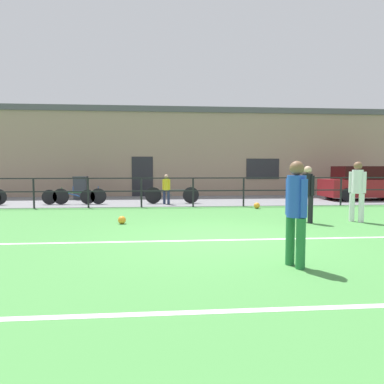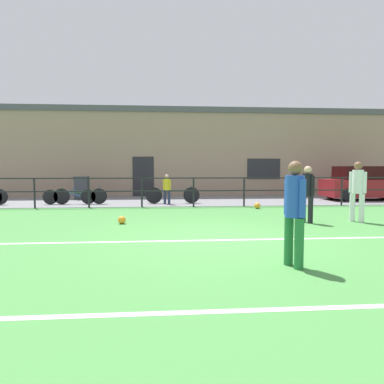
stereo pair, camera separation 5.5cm
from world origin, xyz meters
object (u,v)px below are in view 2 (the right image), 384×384
player_striker (358,188)px  bicycle_parked_3 (69,197)px  soccer_ball_match (257,206)px  parked_car_red (366,184)px  soccer_ball_spare (122,220)px  bicycle_parked_0 (173,195)px  bicycle_parked_1 (80,196)px  trash_bin_0 (82,188)px  spectator_child (167,187)px  player_winger (295,207)px  player_goalkeeper (307,191)px

player_striker → bicycle_parked_3: size_ratio=0.80×
soccer_ball_match → parked_car_red: size_ratio=0.06×
soccer_ball_spare → bicycle_parked_0: (1.51, 5.07, 0.27)m
bicycle_parked_1 → trash_bin_0: (-0.47, 2.26, 0.21)m
soccer_ball_spare → bicycle_parked_0: bearing=73.4°
spectator_child → player_winger: bearing=118.4°
soccer_ball_match → soccer_ball_spare: 5.58m
trash_bin_0 → bicycle_parked_3: bearing=-89.4°
player_striker → player_winger: player_striker is taller
player_goalkeeper → soccer_ball_spare: player_goalkeeper is taller
soccer_ball_spare → spectator_child: 5.00m
player_winger → bicycle_parked_1: 10.92m
soccer_ball_match → bicycle_parked_1: bearing=164.2°
soccer_ball_spare → bicycle_parked_0: bicycle_parked_0 is taller
soccer_ball_spare → bicycle_parked_3: (-2.75, 5.07, 0.23)m
player_striker → bicycle_parked_0: bearing=1.2°
parked_car_red → bicycle_parked_0: bearing=-174.3°
player_striker → parked_car_red: bearing=-75.8°
parked_car_red → soccer_ball_spare: bearing=-150.5°
player_striker → bicycle_parked_1: size_ratio=0.79×
player_winger → bicycle_parked_0: 9.59m
bicycle_parked_3 → bicycle_parked_1: bearing=0.0°
soccer_ball_match → spectator_child: size_ratio=0.19×
player_striker → soccer_ball_spare: size_ratio=7.87×
bicycle_parked_0 → soccer_ball_match: bearing=-32.1°
trash_bin_0 → player_striker: bearing=-38.8°
soccer_ball_spare → bicycle_parked_1: bearing=114.5°
bicycle_parked_1 → bicycle_parked_3: bearing=-180.0°
bicycle_parked_0 → bicycle_parked_1: bicycle_parked_0 is taller
soccer_ball_spare → bicycle_parked_3: bearing=118.5°
player_goalkeeper → soccer_ball_spare: (-5.12, 0.22, -0.79)m
soccer_ball_match → bicycle_parked_0: (-3.12, 1.96, 0.26)m
player_striker → player_winger: bearing=97.7°
player_striker → parked_car_red: 7.35m
bicycle_parked_0 → bicycle_parked_3: size_ratio=1.06×
player_goalkeeper → player_striker: bearing=-118.7°
player_striker → soccer_ball_spare: (-6.59, 0.19, -0.86)m
player_striker → bicycle_parked_0: 7.34m
soccer_ball_spare → parked_car_red: parked_car_red is taller
player_winger → bicycle_parked_0: size_ratio=0.72×
spectator_child → bicycle_parked_3: (-4.02, 0.27, -0.38)m
player_winger → parked_car_red: (7.42, 10.34, -0.17)m
player_goalkeeper → trash_bin_0: 10.94m
spectator_child → bicycle_parked_0: (0.24, 0.27, -0.34)m
spectator_child → soccer_ball_match: bearing=170.1°
spectator_child → trash_bin_0: (-4.05, 2.53, -0.15)m
player_winger → bicycle_parked_1: bearing=-168.1°
player_goalkeeper → player_winger: 4.58m
spectator_child → player_striker: bearing=153.6°
player_goalkeeper → soccer_ball_match: bearing=-21.5°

